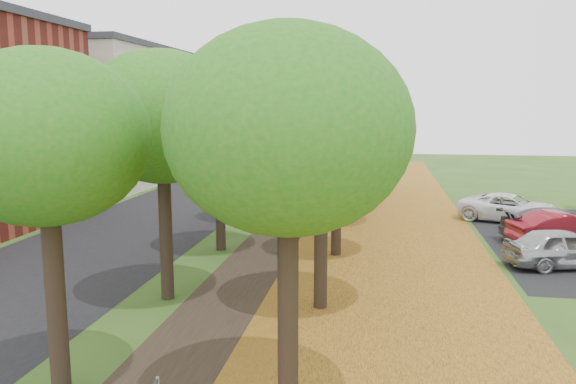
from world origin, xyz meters
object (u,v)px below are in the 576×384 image
at_px(car_grey, 558,225).
at_px(car_white, 511,208).
at_px(car_red, 565,230).
at_px(car_silver, 565,248).

relative_size(car_grey, car_white, 0.98).
bearing_deg(car_white, car_red, -145.48).
distance_m(car_red, car_white, 5.26).
relative_size(car_silver, car_grey, 0.86).
distance_m(car_red, car_grey, 1.09).
relative_size(car_silver, car_red, 0.94).
xyz_separation_m(car_grey, car_white, (-1.14, 4.06, -0.02)).
distance_m(car_silver, car_white, 8.29).
xyz_separation_m(car_silver, car_red, (0.94, 3.14, 0.02)).
bearing_deg(car_red, car_white, -3.16).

